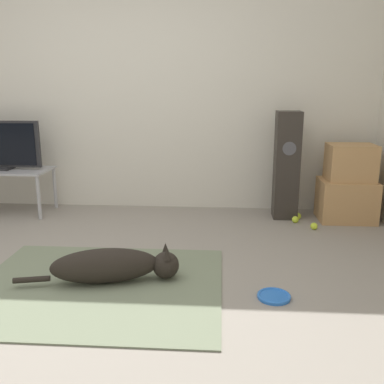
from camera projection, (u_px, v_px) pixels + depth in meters
The scene contains 11 objects.
ground_plane at pixel (73, 291), 2.80m from camera, with size 12.00×12.00×0.00m, color gray.
wall_back at pixel (132, 89), 4.53m from camera, with size 8.00×0.06×2.55m.
area_rug at pixel (98, 286), 2.86m from camera, with size 1.65×1.36×0.01m.
dog at pixel (114, 266), 2.89m from camera, with size 1.08×0.36×0.24m.
frisbee at pixel (274, 296), 2.70m from camera, with size 0.21×0.21×0.03m.
cardboard_box_lower at pixel (346, 200), 4.26m from camera, with size 0.53×0.41×0.41m.
cardboard_box_upper at pixel (351, 162), 4.16m from camera, with size 0.44×0.34×0.35m.
floor_speaker at pixel (287, 166), 4.27m from camera, with size 0.24×0.24×1.07m.
tennis_ball_by_boxes at pixel (314, 226), 4.00m from camera, with size 0.07×0.07×0.07m.
tennis_ball_near_speaker at pixel (295, 220), 4.20m from camera, with size 0.07×0.07×0.07m.
tennis_ball_loose_on_carpet at pixel (298, 216), 4.31m from camera, with size 0.07×0.07×0.07m.
Camera 1 is at (0.95, -2.51, 1.30)m, focal length 40.00 mm.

